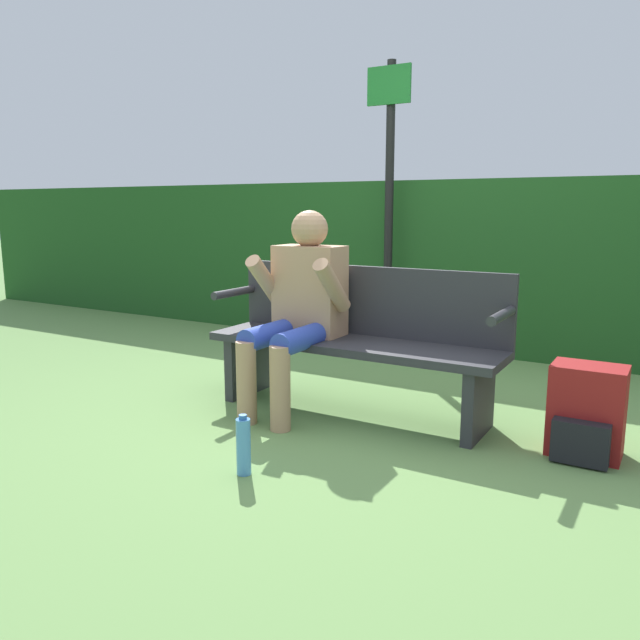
{
  "coord_description": "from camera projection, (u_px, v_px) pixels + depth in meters",
  "views": [
    {
      "loc": [
        1.6,
        -3.07,
        1.17
      ],
      "look_at": [
        -0.15,
        -0.1,
        0.55
      ],
      "focal_mm": 35.0,
      "sensor_mm": 36.0,
      "label": 1
    }
  ],
  "objects": [
    {
      "name": "park_bench",
      "position": [
        357.0,
        338.0,
        3.59
      ],
      "size": [
        1.72,
        0.44,
        0.83
      ],
      "color": "#2D2D33",
      "rests_on": "ground"
    },
    {
      "name": "hedge_back",
      "position": [
        461.0,
        266.0,
        5.14
      ],
      "size": [
        12.0,
        0.35,
        1.39
      ],
      "color": "#1E4C1E",
      "rests_on": "ground"
    },
    {
      "name": "ground_plane",
      "position": [
        351.0,
        413.0,
        3.61
      ],
      "size": [
        40.0,
        40.0,
        0.0
      ],
      "primitive_type": "plane",
      "color": "#668E4C"
    },
    {
      "name": "parked_car",
      "position": [
        422.0,
        231.0,
        14.53
      ],
      "size": [
        4.13,
        2.6,
        1.31
      ],
      "rotation": [
        0.0,
        0.0,
        0.2
      ],
      "color": "#B7BCC6",
      "rests_on": "ground"
    },
    {
      "name": "backpack",
      "position": [
        586.0,
        414.0,
        2.95
      ],
      "size": [
        0.33,
        0.3,
        0.44
      ],
      "color": "maroon",
      "rests_on": "ground"
    },
    {
      "name": "signpost",
      "position": [
        389.0,
        188.0,
        5.0
      ],
      "size": [
        0.36,
        0.09,
        2.3
      ],
      "color": "black",
      "rests_on": "ground"
    },
    {
      "name": "water_bottle",
      "position": [
        243.0,
        446.0,
        2.76
      ],
      "size": [
        0.06,
        0.06,
        0.28
      ],
      "color": "#4C8CCC",
      "rests_on": "ground"
    },
    {
      "name": "person_seated",
      "position": [
        300.0,
        302.0,
        3.59
      ],
      "size": [
        0.54,
        0.65,
        1.16
      ],
      "color": "tan",
      "rests_on": "ground"
    }
  ]
}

